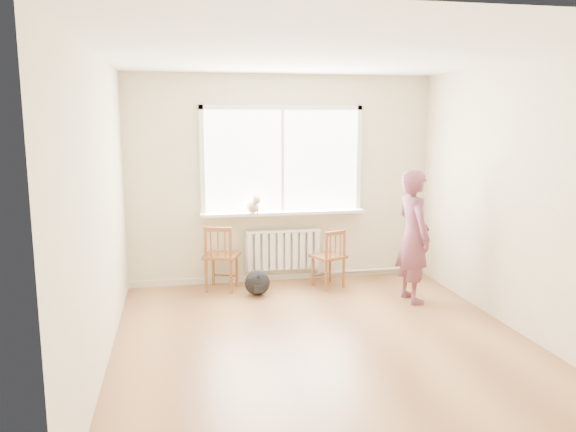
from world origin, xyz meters
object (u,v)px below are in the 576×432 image
chair_right (330,258)px  backpack (257,283)px  chair_left (221,258)px  person (413,236)px  cat (253,205)px

chair_right → backpack: bearing=-14.5°
chair_left → person: 2.37m
person → backpack: 1.96m
chair_left → chair_right: bearing=-166.3°
cat → backpack: (-0.02, -0.43, -0.90)m
person → cat: bearing=56.3°
chair_left → backpack: 0.57m
chair_left → person: person is taller
chair_right → backpack: 1.00m
chair_left → person: (2.19, -0.84, 0.36)m
chair_left → cat: cat is taller
chair_left → cat: 0.78m
person → backpack: person is taller
person → backpack: bearing=68.1°
chair_left → backpack: (0.42, -0.28, -0.27)m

